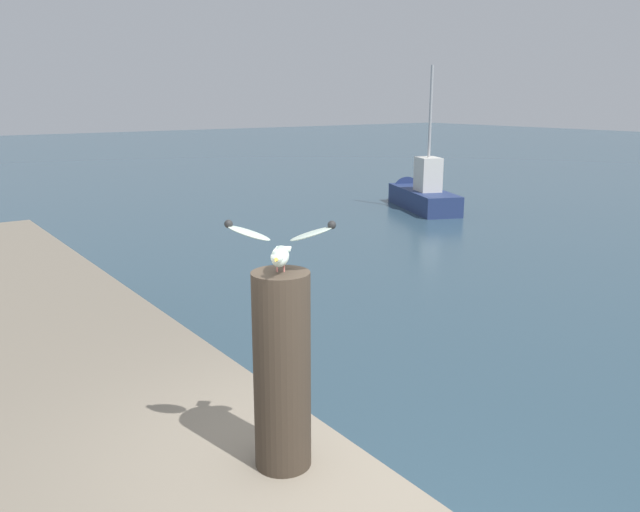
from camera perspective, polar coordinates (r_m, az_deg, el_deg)
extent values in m
cylinder|color=#382D23|center=(3.48, -3.41, -10.22)|extent=(0.31, 0.31, 1.10)
cylinder|color=#C66960|center=(3.31, -3.84, -1.11)|extent=(0.01, 0.01, 0.04)
cylinder|color=#C66960|center=(3.30, -3.22, -1.12)|extent=(0.01, 0.01, 0.04)
ellipsoid|color=silver|center=(3.28, -3.56, -0.02)|extent=(0.24, 0.21, 0.10)
sphere|color=silver|center=(3.14, -3.85, -0.11)|extent=(0.06, 0.06, 0.06)
cone|color=gold|center=(3.09, -3.97, -0.43)|extent=(0.05, 0.04, 0.02)
cube|color=silver|center=(3.42, -3.29, 0.65)|extent=(0.10, 0.11, 0.01)
ellipsoid|color=silver|center=(3.28, -6.35, 2.04)|extent=(0.23, 0.25, 0.09)
sphere|color=#313131|center=(3.29, -8.15, 2.85)|extent=(0.04, 0.04, 0.04)
ellipsoid|color=silver|center=(3.25, -0.77, 1.99)|extent=(0.23, 0.25, 0.09)
sphere|color=#313131|center=(3.23, 1.06, 2.78)|extent=(0.04, 0.04, 0.04)
cube|color=navy|center=(19.37, 9.19, 5.00)|extent=(3.48, 2.26, 0.58)
cone|color=navy|center=(21.15, 7.26, 5.89)|extent=(1.25, 1.25, 0.95)
cube|color=silver|center=(19.01, 9.60, 7.19)|extent=(0.97, 0.86, 0.98)
cylinder|color=#A5A5A8|center=(18.89, 9.82, 12.53)|extent=(0.08, 0.08, 2.56)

